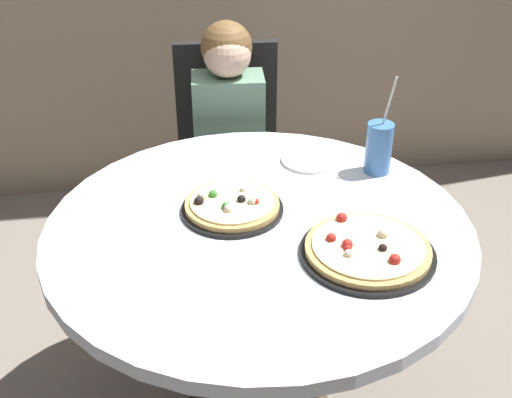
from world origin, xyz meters
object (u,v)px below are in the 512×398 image
object	(u,v)px
pizza_veggie	(232,206)
dining_table	(259,255)
plate_small	(309,160)
chair_wooden	(228,152)
diner_child	(231,184)
soda_cup	(379,148)
pizza_cheese	(367,250)

from	to	relation	value
pizza_veggie	dining_table	bearing A→B (deg)	-49.94
pizza_veggie	plate_small	xyz separation A→B (m)	(0.28, 0.26, -0.01)
chair_wooden	diner_child	bearing A→B (deg)	-93.38
dining_table	soda_cup	distance (m)	0.51
pizza_veggie	soda_cup	bearing A→B (deg)	19.51
soda_cup	plate_small	size ratio (longest dim) A/B	1.71
dining_table	diner_child	xyz separation A→B (m)	(-0.00, 0.69, -0.16)
pizza_veggie	soda_cup	distance (m)	0.50
pizza_veggie	pizza_cheese	bearing A→B (deg)	-39.29
dining_table	pizza_veggie	world-z (taller)	pizza_veggie
chair_wooden	pizza_veggie	xyz separation A→B (m)	(-0.07, -0.79, 0.24)
soda_cup	plate_small	bearing A→B (deg)	153.69
chair_wooden	plate_small	world-z (taller)	chair_wooden
pizza_cheese	dining_table	bearing A→B (deg)	144.16
dining_table	pizza_veggie	size ratio (longest dim) A/B	4.06
pizza_cheese	plate_small	distance (m)	0.52
diner_child	plate_small	xyz separation A→B (m)	(0.22, -0.35, 0.27)
chair_wooden	soda_cup	bearing A→B (deg)	-57.52
chair_wooden	pizza_veggie	world-z (taller)	chair_wooden
dining_table	plate_small	distance (m)	0.41
chair_wooden	pizza_veggie	bearing A→B (deg)	-95.07
diner_child	pizza_cheese	xyz separation A→B (m)	(0.25, -0.87, 0.28)
plate_small	pizza_cheese	bearing A→B (deg)	-86.00
diner_child	soda_cup	size ratio (longest dim) A/B	3.52
pizza_cheese	plate_small	bearing A→B (deg)	94.00
chair_wooden	pizza_cheese	bearing A→B (deg)	-76.93
pizza_veggie	pizza_cheese	world-z (taller)	same
dining_table	plate_small	bearing A→B (deg)	57.68
chair_wooden	soda_cup	xyz separation A→B (m)	(0.40, -0.63, 0.30)
diner_child	plate_small	world-z (taller)	diner_child
diner_child	plate_small	distance (m)	0.49
diner_child	pizza_cheese	distance (m)	0.95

